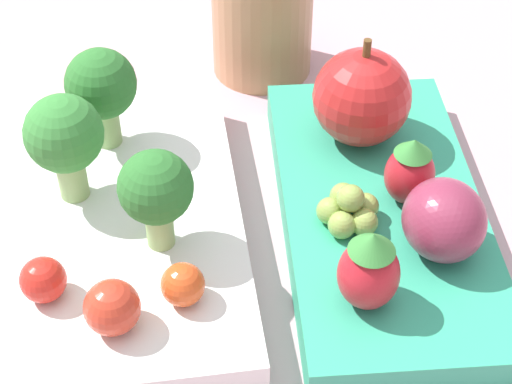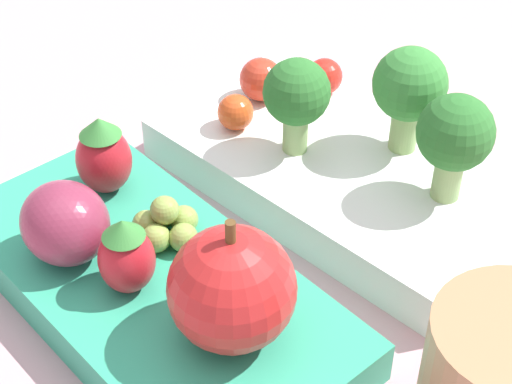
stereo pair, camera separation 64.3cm
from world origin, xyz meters
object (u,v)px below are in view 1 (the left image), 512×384
object	(u,v)px
broccoli_floret_1	(64,137)
cherry_tomato_1	(112,307)
cherry_tomato_2	(43,280)
bento_box_savoury	(129,229)
broccoli_floret_2	(101,87)
strawberry_1	(369,270)
broccoli_floret_0	(156,190)
drinking_cup	(262,17)
grape_cluster	(349,210)
strawberry_0	(409,169)
bento_box_fruit	(381,216)
cherry_tomato_0	(183,285)
plum	(444,220)
apple	(362,97)

from	to	relation	value
broccoli_floret_1	cherry_tomato_1	xyz separation A→B (m)	(-0.10, -0.02, -0.03)
cherry_tomato_2	bento_box_savoury	bearing A→B (deg)	-39.38
broccoli_floret_2	cherry_tomato_1	distance (m)	0.14
broccoli_floret_1	strawberry_1	world-z (taller)	broccoli_floret_1
broccoli_floret_0	drinking_cup	world-z (taller)	broccoli_floret_0
grape_cluster	strawberry_0	bearing A→B (deg)	-67.71
bento_box_fruit	cherry_tomato_0	xyz separation A→B (m)	(-0.05, 0.12, 0.02)
broccoli_floret_1	strawberry_0	xyz separation A→B (m)	(-0.03, -0.18, -0.02)
broccoli_floret_0	broccoli_floret_2	distance (m)	0.09
bento_box_savoury	broccoli_floret_1	distance (m)	0.06
strawberry_0	grape_cluster	size ratio (longest dim) A/B	1.23
bento_box_savoury	drinking_cup	world-z (taller)	drinking_cup
bento_box_savoury	cherry_tomato_0	xyz separation A→B (m)	(-0.06, -0.02, 0.02)
strawberry_0	bento_box_savoury	bearing A→B (deg)	85.92
cherry_tomato_1	drinking_cup	bearing A→B (deg)	-25.72
plum	bento_box_fruit	bearing A→B (deg)	25.51
strawberry_1	plum	size ratio (longest dim) A/B	1.01
cherry_tomato_2	apple	distance (m)	0.21
broccoli_floret_1	cherry_tomato_2	distance (m)	0.08
bento_box_fruit	drinking_cup	distance (m)	0.18
bento_box_fruit	cherry_tomato_2	size ratio (longest dim) A/B	10.18
broccoli_floret_1	cherry_tomato_2	bearing A→B (deg)	167.89
apple	plum	xyz separation A→B (m)	(-0.10, -0.02, -0.01)
grape_cluster	cherry_tomato_0	bearing A→B (deg)	113.07
broccoli_floret_0	apple	xyz separation A→B (m)	(0.07, -0.12, -0.01)
broccoli_floret_0	grape_cluster	world-z (taller)	broccoli_floret_0
broccoli_floret_1	strawberry_0	bearing A→B (deg)	-99.67
cherry_tomato_0	cherry_tomato_1	xyz separation A→B (m)	(-0.01, 0.03, 0.00)
broccoli_floret_1	drinking_cup	size ratio (longest dim) A/B	0.79
bento_box_fruit	strawberry_1	bearing A→B (deg)	157.02
bento_box_fruit	plum	size ratio (longest dim) A/B	5.04
cherry_tomato_0	plum	bearing A→B (deg)	-84.32
bento_box_fruit	broccoli_floret_2	xyz separation A→B (m)	(0.07, 0.15, 0.05)
broccoli_floret_0	drinking_cup	bearing A→B (deg)	-25.18
broccoli_floret_0	cherry_tomato_1	size ratio (longest dim) A/B	2.15
broccoli_floret_0	cherry_tomato_1	bearing A→B (deg)	152.37
broccoli_floret_2	strawberry_1	world-z (taller)	broccoli_floret_2
apple	strawberry_0	bearing A→B (deg)	-167.74
broccoli_floret_1	cherry_tomato_0	bearing A→B (deg)	-149.09
cherry_tomato_1	cherry_tomato_0	bearing A→B (deg)	-72.72
broccoli_floret_1	drinking_cup	distance (m)	0.19
drinking_cup	plum	bearing A→B (deg)	-165.11
broccoli_floret_0	bento_box_fruit	bearing A→B (deg)	-84.39
cherry_tomato_0	apple	distance (m)	0.16
strawberry_1	grape_cluster	size ratio (longest dim) A/B	1.35
broccoli_floret_0	broccoli_floret_2	world-z (taller)	broccoli_floret_2
cherry_tomato_2	drinking_cup	size ratio (longest dim) A/B	0.28
strawberry_0	strawberry_1	xyz separation A→B (m)	(-0.07, 0.04, 0.00)
broccoli_floret_2	drinking_cup	world-z (taller)	broccoli_floret_2
strawberry_0	bento_box_fruit	bearing A→B (deg)	98.43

